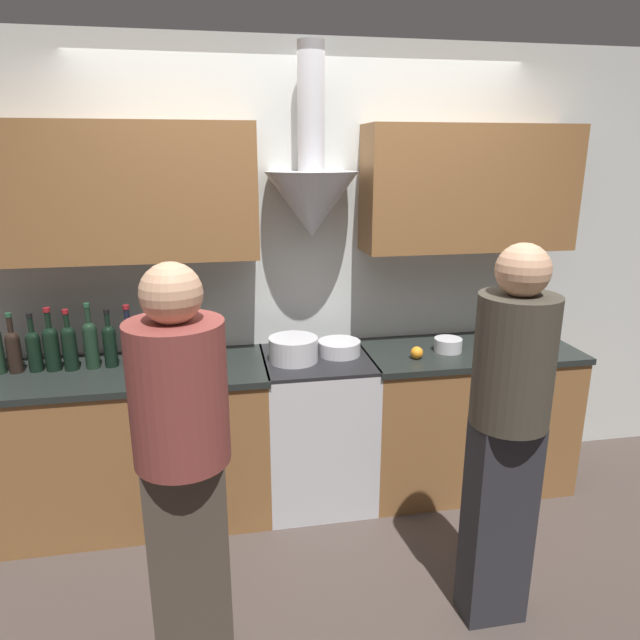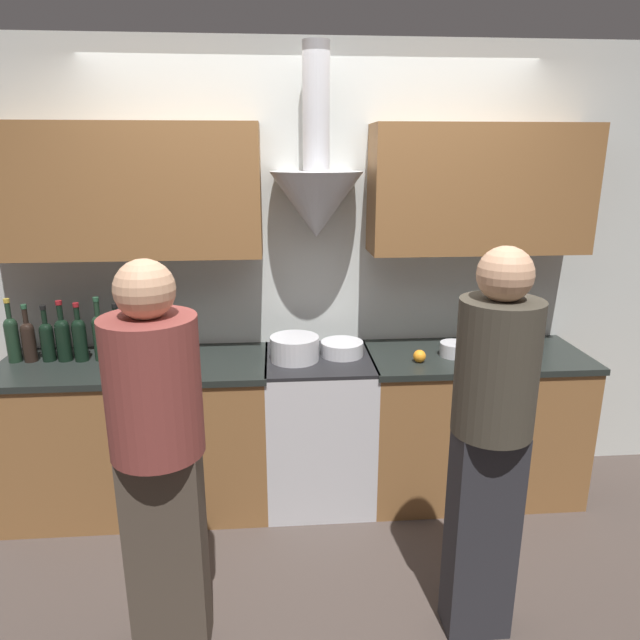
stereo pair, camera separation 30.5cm
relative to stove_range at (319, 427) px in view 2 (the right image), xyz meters
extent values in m
plane|color=#423833|center=(0.00, -0.35, -0.45)|extent=(12.00, 12.00, 0.00)
cube|color=silver|center=(0.00, 0.33, 0.85)|extent=(8.40, 0.06, 2.60)
cone|color=silver|center=(0.00, 0.16, 1.28)|extent=(0.51, 0.51, 0.36)
cylinder|color=silver|center=(0.00, 0.16, 1.78)|extent=(0.14, 0.14, 0.65)
cube|color=brown|center=(-1.03, 0.15, 1.35)|extent=(1.46, 0.32, 0.70)
cube|color=brown|center=(0.92, 0.15, 1.35)|extent=(1.23, 0.32, 0.70)
cube|color=brown|center=(-1.03, 0.00, -0.02)|extent=(1.46, 0.60, 0.85)
cube|color=black|center=(-1.03, 0.00, 0.42)|extent=(1.48, 0.62, 0.03)
cube|color=brown|center=(0.92, 0.00, -0.02)|extent=(1.23, 0.60, 0.85)
cube|color=black|center=(0.92, 0.00, 0.42)|extent=(1.25, 0.62, 0.03)
cube|color=silver|center=(0.00, 0.00, -0.01)|extent=(0.61, 0.60, 0.86)
cube|color=black|center=(0.00, -0.30, -0.05)|extent=(0.42, 0.01, 0.39)
cube|color=black|center=(0.00, 0.00, 0.43)|extent=(0.61, 0.60, 0.02)
cube|color=silver|center=(0.00, 0.27, 0.37)|extent=(0.61, 0.06, 0.10)
cylinder|color=black|center=(-1.68, 0.07, 0.55)|extent=(0.07, 0.07, 0.22)
sphere|color=black|center=(-1.68, 0.07, 0.65)|extent=(0.07, 0.07, 0.07)
cylinder|color=black|center=(-1.68, 0.07, 0.72)|extent=(0.03, 0.03, 0.10)
cylinder|color=gold|center=(-1.68, 0.07, 0.79)|extent=(0.03, 0.03, 0.02)
cylinder|color=black|center=(-1.60, 0.07, 0.53)|extent=(0.07, 0.07, 0.19)
sphere|color=black|center=(-1.60, 0.07, 0.63)|extent=(0.07, 0.07, 0.07)
cylinder|color=black|center=(-1.60, 0.07, 0.69)|extent=(0.03, 0.03, 0.10)
cylinder|color=#234C33|center=(-1.60, 0.07, 0.75)|extent=(0.03, 0.03, 0.02)
cylinder|color=black|center=(-1.50, 0.07, 0.53)|extent=(0.07, 0.07, 0.18)
sphere|color=black|center=(-1.50, 0.07, 0.62)|extent=(0.07, 0.07, 0.07)
cylinder|color=black|center=(-1.50, 0.07, 0.68)|extent=(0.03, 0.03, 0.10)
cylinder|color=black|center=(-1.50, 0.07, 0.74)|extent=(0.03, 0.03, 0.02)
cylinder|color=black|center=(-1.41, 0.07, 0.54)|extent=(0.08, 0.08, 0.20)
sphere|color=black|center=(-1.41, 0.07, 0.64)|extent=(0.08, 0.08, 0.08)
cylinder|color=black|center=(-1.41, 0.07, 0.71)|extent=(0.03, 0.03, 0.10)
cylinder|color=maroon|center=(-1.41, 0.07, 0.77)|extent=(0.03, 0.03, 0.02)
cylinder|color=black|center=(-1.32, 0.05, 0.54)|extent=(0.08, 0.08, 0.20)
sphere|color=black|center=(-1.32, 0.05, 0.64)|extent=(0.07, 0.07, 0.07)
cylinder|color=black|center=(-1.32, 0.05, 0.70)|extent=(0.03, 0.03, 0.09)
cylinder|color=maroon|center=(-1.32, 0.05, 0.76)|extent=(0.03, 0.03, 0.02)
cylinder|color=black|center=(-1.21, 0.06, 0.55)|extent=(0.07, 0.07, 0.22)
sphere|color=black|center=(-1.21, 0.06, 0.66)|extent=(0.07, 0.07, 0.07)
cylinder|color=black|center=(-1.21, 0.06, 0.72)|extent=(0.03, 0.03, 0.10)
cylinder|color=#234C33|center=(-1.21, 0.06, 0.79)|extent=(0.03, 0.03, 0.02)
cylinder|color=black|center=(-1.12, 0.07, 0.54)|extent=(0.07, 0.07, 0.20)
sphere|color=black|center=(-1.12, 0.07, 0.63)|extent=(0.07, 0.07, 0.07)
cylinder|color=black|center=(-1.12, 0.07, 0.69)|extent=(0.03, 0.03, 0.08)
cylinder|color=black|center=(-1.12, 0.07, 0.75)|extent=(0.03, 0.03, 0.02)
cylinder|color=black|center=(-1.02, 0.06, 0.54)|extent=(0.08, 0.08, 0.21)
sphere|color=black|center=(-1.02, 0.06, 0.65)|extent=(0.07, 0.07, 0.07)
cylinder|color=black|center=(-1.02, 0.06, 0.71)|extent=(0.03, 0.03, 0.09)
cylinder|color=maroon|center=(-1.02, 0.06, 0.77)|extent=(0.03, 0.03, 0.02)
cylinder|color=black|center=(-0.91, 0.06, 0.53)|extent=(0.07, 0.07, 0.19)
sphere|color=black|center=(-0.91, 0.06, 0.63)|extent=(0.07, 0.07, 0.07)
cylinder|color=black|center=(-0.91, 0.06, 0.69)|extent=(0.03, 0.03, 0.08)
cylinder|color=black|center=(-0.91, 0.06, 0.74)|extent=(0.03, 0.03, 0.02)
cylinder|color=silver|center=(-0.14, -0.03, 0.51)|extent=(0.27, 0.27, 0.13)
cylinder|color=silver|center=(0.14, 0.03, 0.48)|extent=(0.24, 0.24, 0.08)
sphere|color=orange|center=(0.55, -0.12, 0.47)|extent=(0.07, 0.07, 0.07)
cylinder|color=silver|center=(0.77, -0.03, 0.48)|extent=(0.16, 0.16, 0.08)
cube|color=#473D33|center=(-0.69, -1.05, 0.01)|extent=(0.30, 0.19, 0.91)
cylinder|color=brown|center=(-0.69, -1.05, 0.72)|extent=(0.35, 0.35, 0.53)
sphere|color=tan|center=(-0.69, -1.05, 1.09)|extent=(0.22, 0.22, 0.22)
cube|color=#28282D|center=(0.60, -1.06, 0.03)|extent=(0.27, 0.17, 0.94)
cylinder|color=#3D382D|center=(0.60, -1.06, 0.76)|extent=(0.31, 0.31, 0.53)
sphere|color=tan|center=(0.60, -1.06, 1.12)|extent=(0.21, 0.21, 0.21)
camera|label=1|loc=(-0.53, -2.99, 1.54)|focal=32.00mm
camera|label=2|loc=(-0.23, -3.03, 1.54)|focal=32.00mm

